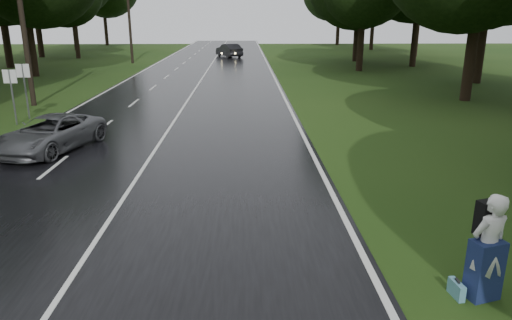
{
  "coord_description": "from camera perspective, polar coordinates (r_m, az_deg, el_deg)",
  "views": [
    {
      "loc": [
        3.33,
        -7.06,
        4.85
      ],
      "look_at": [
        3.65,
        5.15,
        1.1
      ],
      "focal_mm": 33.11,
      "sensor_mm": 36.0,
      "label": 1
    }
  ],
  "objects": [
    {
      "name": "road_sign_b",
      "position": [
        25.74,
        -25.67,
        4.52
      ],
      "size": [
        0.64,
        0.1,
        2.65
      ],
      "primitive_type": null,
      "color": "white",
      "rests_on": "ground"
    },
    {
      "name": "utility_pole_mid",
      "position": [
        29.52,
        -25.22,
        5.99
      ],
      "size": [
        1.8,
        0.28,
        10.54
      ],
      "primitive_type": null,
      "color": "black",
      "rests_on": "ground"
    },
    {
      "name": "hitchhiker",
      "position": [
        9.31,
        26.16,
        -9.78
      ],
      "size": [
        0.83,
        0.79,
        1.99
      ],
      "color": "silver",
      "rests_on": "ground"
    },
    {
      "name": "tree_right_d",
      "position": [
        30.99,
        23.9,
        6.61
      ],
      "size": [
        9.49,
        9.49,
        14.83
      ],
      "primitive_type": null,
      "color": "black",
      "rests_on": "ground"
    },
    {
      "name": "road_sign_a",
      "position": [
        24.55,
        -26.91,
        3.81
      ],
      "size": [
        0.61,
        0.1,
        2.53
      ],
      "primitive_type": null,
      "color": "white",
      "rests_on": "ground"
    },
    {
      "name": "far_car",
      "position": [
        58.52,
        -3.28,
        13.09
      ],
      "size": [
        3.51,
        5.02,
        1.57
      ],
      "primitive_type": "imported",
      "rotation": [
        0.0,
        0.0,
        3.57
      ],
      "color": "black",
      "rests_on": "road"
    },
    {
      "name": "tree_left_f",
      "position": [
        60.76,
        -20.64,
        11.42
      ],
      "size": [
        8.72,
        8.72,
        13.63
      ],
      "primitive_type": null,
      "color": "black",
      "rests_on": "ground"
    },
    {
      "name": "grey_car",
      "position": [
        19.01,
        -23.55,
        2.96
      ],
      "size": [
        3.35,
        5.01,
        1.28
      ],
      "primitive_type": "imported",
      "rotation": [
        0.0,
        0.0,
        5.99
      ],
      "color": "#4F5155",
      "rests_on": "road"
    },
    {
      "name": "lane_center",
      "position": [
        27.68,
        -8.42,
        6.89
      ],
      "size": [
        0.12,
        140.0,
        0.01
      ],
      "primitive_type": "cube",
      "color": "silver",
      "rests_on": "road"
    },
    {
      "name": "suitcase",
      "position": [
        9.47,
        23.05,
        -14.19
      ],
      "size": [
        0.17,
        0.43,
        0.3
      ],
      "primitive_type": "cube",
      "rotation": [
        0.0,
        0.0,
        0.11
      ],
      "color": "#5691A8",
      "rests_on": "ground"
    },
    {
      "name": "ground",
      "position": [
        9.19,
        -23.47,
        -16.37
      ],
      "size": [
        160.0,
        160.0,
        0.0
      ],
      "primitive_type": "plane",
      "color": "#233D12",
      "rests_on": "ground"
    },
    {
      "name": "tree_right_f",
      "position": [
        54.52,
        11.87,
        11.61
      ],
      "size": [
        8.82,
        8.82,
        13.78
      ],
      "primitive_type": null,
      "color": "black",
      "rests_on": "ground"
    },
    {
      "name": "tree_left_e",
      "position": [
        43.91,
        -25.02,
        9.15
      ],
      "size": [
        9.7,
        9.7,
        15.15
      ],
      "primitive_type": null,
      "color": "black",
      "rests_on": "ground"
    },
    {
      "name": "utility_pole_far",
      "position": [
        52.91,
        -14.68,
        11.26
      ],
      "size": [
        1.8,
        0.28,
        10.38
      ],
      "primitive_type": null,
      "color": "black",
      "rests_on": "ground"
    },
    {
      "name": "tree_right_e",
      "position": [
        44.95,
        12.32,
        10.49
      ],
      "size": [
        8.98,
        8.98,
        14.03
      ],
      "primitive_type": null,
      "color": "black",
      "rests_on": "ground"
    },
    {
      "name": "road",
      "position": [
        27.69,
        -8.42,
        6.84
      ],
      "size": [
        12.0,
        140.0,
        0.04
      ],
      "primitive_type": "cube",
      "color": "black",
      "rests_on": "ground"
    }
  ]
}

